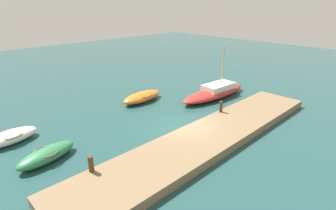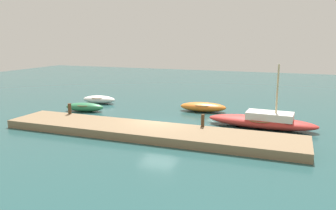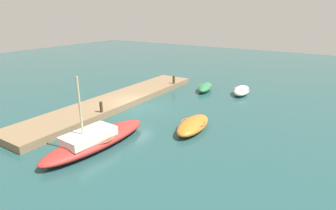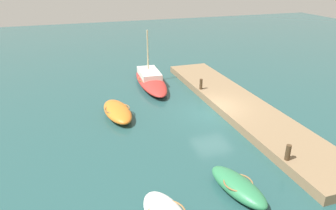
# 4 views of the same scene
# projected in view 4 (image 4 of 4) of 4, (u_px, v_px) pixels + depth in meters

# --- Properties ---
(ground_plane) EXTENTS (84.00, 84.00, 0.00)m
(ground_plane) POSITION_uv_depth(u_px,v_px,m) (213.00, 113.00, 21.38)
(ground_plane) COLOR #234C4C
(dock_platform) EXTENTS (19.49, 3.46, 0.52)m
(dock_platform) POSITION_uv_depth(u_px,v_px,m) (239.00, 106.00, 21.86)
(dock_platform) COLOR #846B4C
(dock_platform) RESTS_ON ground_plane
(rowboat_green) EXTENTS (3.44, 1.86, 0.73)m
(rowboat_green) POSITION_uv_depth(u_px,v_px,m) (238.00, 186.00, 13.63)
(rowboat_green) COLOR #2D7A4C
(rowboat_green) RESTS_ON ground_plane
(rowboat_orange) EXTENTS (4.01, 1.91, 0.76)m
(rowboat_orange) POSITION_uv_depth(u_px,v_px,m) (117.00, 111.00, 20.73)
(rowboat_orange) COLOR orange
(rowboat_orange) RESTS_ON ground_plane
(sailboat_red) EXTENTS (7.51, 2.43, 4.42)m
(sailboat_red) POSITION_uv_depth(u_px,v_px,m) (150.00, 80.00, 26.29)
(sailboat_red) COLOR #B72D28
(sailboat_red) RESTS_ON ground_plane
(mooring_post_west) EXTENTS (0.25, 0.25, 0.80)m
(mooring_post_west) POSITION_uv_depth(u_px,v_px,m) (288.00, 152.00, 15.11)
(mooring_post_west) COLOR #47331E
(mooring_post_west) RESTS_ON dock_platform
(mooring_post_mid_west) EXTENTS (0.22, 0.22, 0.81)m
(mooring_post_mid_west) POSITION_uv_depth(u_px,v_px,m) (201.00, 84.00, 24.01)
(mooring_post_mid_west) COLOR #47331E
(mooring_post_mid_west) RESTS_ON dock_platform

